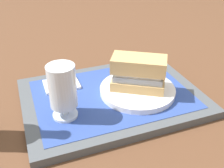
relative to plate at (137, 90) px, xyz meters
The scene contains 7 objects.
ground_plane 0.07m from the plate, 14.97° to the right, with size 3.00×3.00×0.00m, color brown.
tray 0.07m from the plate, 14.97° to the right, with size 0.44×0.32×0.02m, color #4C5156.
placemat 0.07m from the plate, 14.97° to the right, with size 0.38×0.27×0.00m, color #2D4793.
plate is the anchor object (origin of this frame).
sandwich 0.05m from the plate, 31.55° to the right, with size 0.14×0.12×0.08m.
beer_glass 0.20m from the plate, ahead, with size 0.06×0.06×0.12m.
napkin_folded 0.20m from the plate, 30.56° to the right, with size 0.09×0.07×0.01m, color white.
Camera 1 is at (0.20, 0.53, 0.39)m, focal length 43.32 mm.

